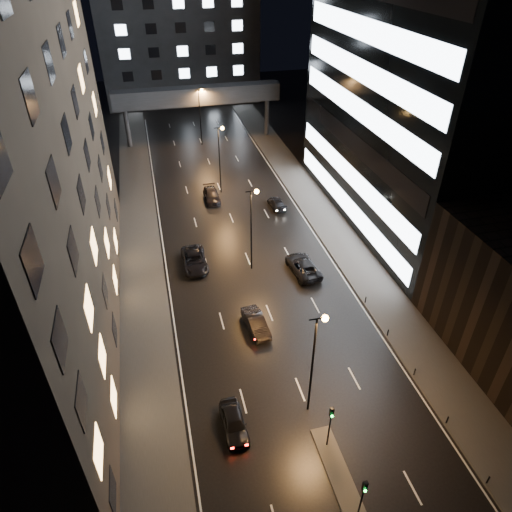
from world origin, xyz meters
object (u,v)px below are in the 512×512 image
at_px(car_away_d, 212,195).
at_px(car_away_b, 256,323).
at_px(car_away_a, 234,422).
at_px(car_toward_b, 277,204).
at_px(car_toward_a, 303,266).
at_px(car_away_c, 195,260).

bearing_deg(car_away_d, car_away_b, -90.11).
distance_m(car_away_a, car_away_d, 38.50).
bearing_deg(car_toward_b, car_toward_a, 83.48).
bearing_deg(car_away_c, car_toward_a, -19.11).
relative_size(car_away_a, car_away_b, 0.95).
relative_size(car_away_d, car_toward_a, 0.88).
height_order(car_away_a, car_away_b, car_away_b).
xyz_separation_m(car_away_c, car_toward_a, (11.97, -4.13, 0.00)).
relative_size(car_away_d, car_toward_b, 1.16).
height_order(car_away_c, car_away_d, car_away_c).
xyz_separation_m(car_away_b, car_away_c, (-4.46, 11.95, 0.05)).
distance_m(car_away_b, car_away_c, 12.75).
distance_m(car_away_c, car_toward_b, 17.41).
bearing_deg(car_away_c, car_toward_b, 40.43).
height_order(car_away_a, car_toward_b, car_away_a).
distance_m(car_away_b, car_toward_b, 24.86).
bearing_deg(car_toward_b, car_away_b, 67.49).
xyz_separation_m(car_away_b, car_toward_a, (7.51, 7.82, 0.05)).
bearing_deg(car_away_b, car_away_c, 103.73).
xyz_separation_m(car_toward_a, car_toward_b, (1.26, 15.43, -0.17)).
relative_size(car_away_b, car_away_c, 0.80).
bearing_deg(car_away_b, car_toward_a, 39.42).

